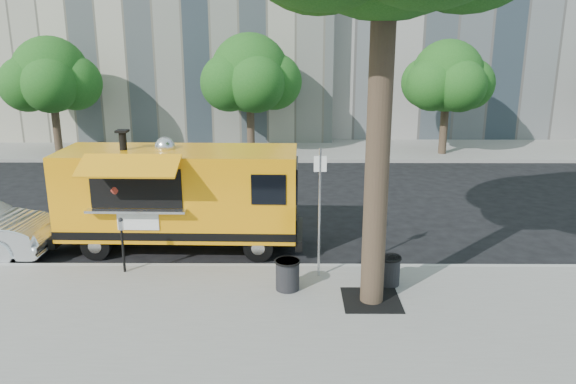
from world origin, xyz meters
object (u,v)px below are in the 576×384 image
at_px(far_tree_c, 448,76).
at_px(parking_meter, 122,238).
at_px(trash_bin_right, 389,270).
at_px(food_truck, 179,195).
at_px(far_tree_a, 51,75).
at_px(far_tree_b, 250,73).
at_px(sign_post, 320,205).
at_px(trash_bin_left, 288,274).

height_order(far_tree_c, parking_meter, far_tree_c).
distance_m(far_tree_c, trash_bin_right, 15.55).
height_order(far_tree_c, food_truck, far_tree_c).
bearing_deg(far_tree_a, parking_meter, -62.85).
bearing_deg(trash_bin_right, far_tree_b, 105.53).
height_order(far_tree_a, parking_meter, far_tree_a).
xyz_separation_m(sign_post, trash_bin_right, (1.53, -0.44, -1.35)).
bearing_deg(far_tree_a, trash_bin_left, -53.35).
relative_size(far_tree_c, parking_meter, 3.90).
bearing_deg(far_tree_c, sign_post, -114.81).
xyz_separation_m(far_tree_a, far_tree_b, (9.00, 0.40, 0.06)).
bearing_deg(far_tree_b, trash_bin_left, -83.00).
bearing_deg(parking_meter, sign_post, -2.52).
bearing_deg(trash_bin_left, far_tree_b, 97.00).
relative_size(parking_meter, food_truck, 0.21).
bearing_deg(sign_post, trash_bin_right, -16.07).
xyz_separation_m(sign_post, parking_meter, (-4.55, 0.20, -0.87)).
relative_size(far_tree_b, far_tree_c, 1.06).
relative_size(far_tree_b, parking_meter, 4.12).
bearing_deg(food_truck, far_tree_b, 86.31).
relative_size(sign_post, trash_bin_left, 4.47).
height_order(food_truck, trash_bin_right, food_truck).
distance_m(sign_post, trash_bin_left, 1.68).
bearing_deg(trash_bin_left, food_truck, 135.34).
relative_size(far_tree_c, sign_post, 1.74).
relative_size(far_tree_c, trash_bin_right, 7.99).
bearing_deg(trash_bin_left, sign_post, 45.12).
distance_m(sign_post, food_truck, 4.18).
bearing_deg(food_truck, far_tree_c, 50.87).
height_order(trash_bin_left, trash_bin_right, trash_bin_left).
distance_m(far_tree_b, trash_bin_left, 15.44).
relative_size(far_tree_b, trash_bin_right, 8.44).
xyz_separation_m(sign_post, food_truck, (-3.58, 2.12, -0.36)).
distance_m(far_tree_a, far_tree_c, 18.00).
relative_size(sign_post, food_truck, 0.46).
bearing_deg(far_tree_c, far_tree_a, -179.68).
height_order(far_tree_a, food_truck, far_tree_a).
bearing_deg(far_tree_a, far_tree_c, 0.32).
relative_size(food_truck, trash_bin_right, 9.92).
relative_size(far_tree_c, food_truck, 0.81).
bearing_deg(far_tree_c, parking_meter, -128.66).
height_order(sign_post, parking_meter, sign_post).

